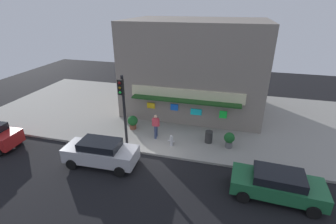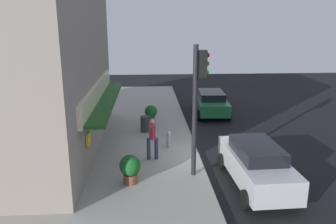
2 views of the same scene
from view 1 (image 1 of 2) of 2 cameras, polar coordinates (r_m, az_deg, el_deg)
ground_plane at (r=16.37m, az=-3.72°, el=-10.02°), size 48.86×48.86×0.00m
sidewalk at (r=21.96m, az=1.77°, el=-0.38°), size 32.57×13.36×0.15m
corner_building at (r=22.14m, az=6.30°, el=10.52°), size 11.50×8.70×7.76m
traffic_light at (r=15.84m, az=-10.37°, el=2.08°), size 0.32×0.58×4.96m
fire_hydrant at (r=16.90m, az=0.78°, el=-6.63°), size 0.47×0.23×0.79m
trash_can at (r=17.48m, az=9.42°, el=-5.69°), size 0.53×0.53×0.85m
pedestrian at (r=17.59m, az=-2.85°, el=-3.08°), size 0.56×0.50×1.79m
potted_plant_by_doorway at (r=19.17m, az=-8.17°, el=-2.21°), size 0.78×0.78×1.07m
potted_plant_by_window at (r=17.07m, az=13.99°, el=-6.10°), size 0.72×0.72×1.10m
parked_car_silver at (r=15.64m, az=-15.29°, el=-8.99°), size 4.47×2.05×1.63m
parked_car_green at (r=14.03m, az=23.96°, el=-15.03°), size 4.58×2.25×1.49m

